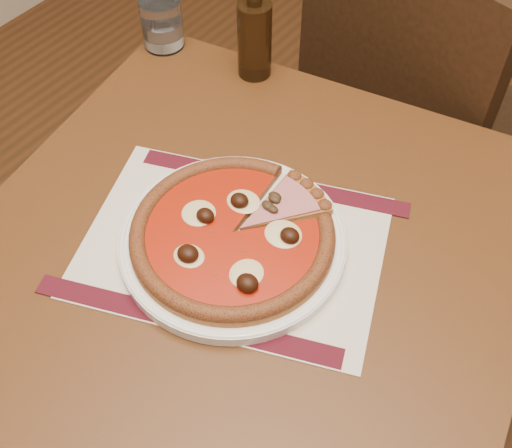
{
  "coord_description": "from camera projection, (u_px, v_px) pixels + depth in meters",
  "views": [
    {
      "loc": [
        -0.39,
        0.34,
        1.5
      ],
      "look_at": [
        -0.73,
        0.81,
        0.78
      ],
      "focal_mm": 45.0,
      "sensor_mm": 36.0,
      "label": 1
    }
  ],
  "objects": [
    {
      "name": "table",
      "position": [
        249.0,
        284.0,
        1.01
      ],
      "size": [
        0.92,
        0.92,
        0.75
      ],
      "rotation": [
        0.0,
        0.0,
        0.17
      ],
      "color": "#553314",
      "rests_on": "ground"
    },
    {
      "name": "chair_far",
      "position": [
        412.0,
        111.0,
        1.41
      ],
      "size": [
        0.55,
        0.55,
        0.96
      ],
      "rotation": [
        0.0,
        0.0,
        2.9
      ],
      "color": "black",
      "rests_on": "ground"
    },
    {
      "name": "placemat",
      "position": [
        233.0,
        246.0,
        0.93
      ],
      "size": [
        0.51,
        0.43,
        0.0
      ],
      "primitive_type": "cube",
      "rotation": [
        0.0,
        0.0,
        0.35
      ],
      "color": "silver",
      "rests_on": "table"
    },
    {
      "name": "plate",
      "position": [
        233.0,
        242.0,
        0.92
      ],
      "size": [
        0.33,
        0.33,
        0.02
      ],
      "primitive_type": "cylinder",
      "color": "white",
      "rests_on": "placemat"
    },
    {
      "name": "pizza",
      "position": [
        232.0,
        234.0,
        0.91
      ],
      "size": [
        0.29,
        0.29,
        0.04
      ],
      "color": "#A96A28",
      "rests_on": "plate"
    },
    {
      "name": "ham_slice",
      "position": [
        290.0,
        213.0,
        0.93
      ],
      "size": [
        0.1,
        0.14,
        0.02
      ],
      "rotation": [
        0.0,
        0.0,
        1.25
      ],
      "color": "#A96A28",
      "rests_on": "plate"
    },
    {
      "name": "water_glass",
      "position": [
        162.0,
        23.0,
        1.19
      ],
      "size": [
        0.09,
        0.09,
        0.09
      ],
      "primitive_type": "cylinder",
      "rotation": [
        0.0,
        0.0,
        -0.11
      ],
      "color": "white",
      "rests_on": "table"
    },
    {
      "name": "bottle",
      "position": [
        254.0,
        35.0,
        1.12
      ],
      "size": [
        0.06,
        0.06,
        0.2
      ],
      "color": "#331E0C",
      "rests_on": "table"
    }
  ]
}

